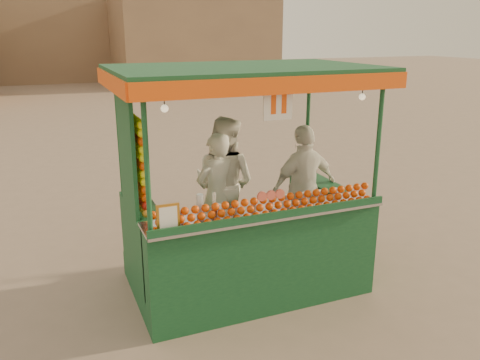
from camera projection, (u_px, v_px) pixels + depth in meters
name	position (u px, v px, depth m)	size (l,w,h in m)	color
ground	(227.00, 282.00, 6.26)	(90.00, 90.00, 0.00)	#746253
building_right	(192.00, 40.00, 29.30)	(9.00, 6.00, 5.00)	#84664B
building_center	(27.00, 23.00, 31.03)	(14.00, 7.00, 7.00)	#84664B
juice_cart	(242.00, 223.00, 5.85)	(2.97, 1.92, 2.69)	#103E22
vendor_left	(217.00, 196.00, 6.08)	(0.66, 0.53, 1.59)	silver
vendor_middle	(224.00, 183.00, 6.33)	(1.05, 1.07, 1.74)	silver
vendor_right	(304.00, 188.00, 6.32)	(1.00, 0.50, 1.64)	silver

